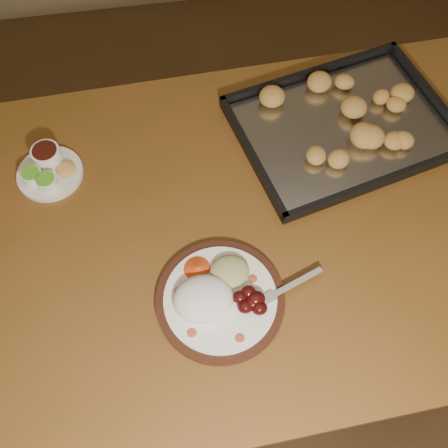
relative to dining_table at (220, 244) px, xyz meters
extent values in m
plane|color=#4E351B|center=(-0.20, -0.29, -0.65)|extent=(4.00, 4.00, 0.00)
cube|color=brown|center=(0.00, 0.00, 0.08)|extent=(1.53, 0.96, 0.04)
cylinder|color=#472C15|center=(0.66, 0.41, -0.30)|extent=(0.07, 0.07, 0.71)
cylinder|color=#32170E|center=(-0.02, -0.17, 0.10)|extent=(0.26, 0.26, 0.02)
cylinder|color=white|center=(-0.02, -0.17, 0.11)|extent=(0.23, 0.23, 0.01)
ellipsoid|color=#B03F2A|center=(-0.09, -0.23, 0.12)|extent=(0.02, 0.02, 0.00)
ellipsoid|color=#B03F2A|center=(0.00, -0.26, 0.12)|extent=(0.02, 0.02, 0.00)
ellipsoid|color=#B03F2A|center=(0.05, -0.14, 0.12)|extent=(0.02, 0.02, 0.00)
ellipsoid|color=#B03F2A|center=(-0.10, -0.14, 0.12)|extent=(0.02, 0.02, 0.00)
ellipsoid|color=white|center=(-0.06, -0.17, 0.13)|extent=(0.13, 0.11, 0.05)
ellipsoid|color=#460A0A|center=(0.02, -0.20, 0.13)|extent=(0.03, 0.03, 0.03)
ellipsoid|color=#460A0A|center=(0.04, -0.19, 0.13)|extent=(0.03, 0.03, 0.03)
ellipsoid|color=#460A0A|center=(0.03, -0.17, 0.13)|extent=(0.03, 0.03, 0.03)
ellipsoid|color=#460A0A|center=(0.05, -0.21, 0.13)|extent=(0.03, 0.03, 0.03)
ellipsoid|color=#460A0A|center=(0.01, -0.18, 0.13)|extent=(0.03, 0.03, 0.03)
ellipsoid|color=#460A0A|center=(0.04, -0.20, 0.13)|extent=(0.03, 0.03, 0.03)
ellipsoid|color=tan|center=(0.00, -0.12, 0.12)|extent=(0.09, 0.08, 0.03)
cone|color=#D24013|center=(-0.06, -0.11, 0.12)|extent=(0.07, 0.07, 0.03)
cube|color=silver|center=(0.13, -0.17, 0.12)|extent=(0.12, 0.05, 0.00)
cube|color=silver|center=(0.07, -0.19, 0.12)|extent=(0.04, 0.03, 0.00)
cylinder|color=silver|center=(0.05, -0.21, 0.12)|extent=(0.03, 0.01, 0.00)
cylinder|color=silver|center=(0.05, -0.20, 0.12)|extent=(0.03, 0.01, 0.00)
cylinder|color=silver|center=(0.04, -0.19, 0.12)|extent=(0.03, 0.01, 0.00)
cylinder|color=silver|center=(0.04, -0.19, 0.12)|extent=(0.03, 0.01, 0.00)
cylinder|color=silver|center=(-0.37, 0.19, 0.10)|extent=(0.15, 0.15, 0.01)
cylinder|color=white|center=(-0.40, 0.18, 0.12)|extent=(0.05, 0.05, 0.03)
cylinder|color=#52A821|center=(-0.40, 0.18, 0.14)|extent=(0.04, 0.04, 0.00)
cylinder|color=white|center=(-0.37, 0.15, 0.12)|extent=(0.05, 0.05, 0.03)
cylinder|color=#52A821|center=(-0.37, 0.15, 0.14)|extent=(0.04, 0.04, 0.00)
cylinder|color=white|center=(-0.37, 0.23, 0.13)|extent=(0.07, 0.07, 0.04)
cylinder|color=black|center=(-0.37, 0.23, 0.15)|extent=(0.06, 0.06, 0.00)
ellipsoid|color=#F1C555|center=(-0.33, 0.19, 0.12)|extent=(0.05, 0.05, 0.02)
cube|color=black|center=(0.34, 0.21, 0.10)|extent=(0.57, 0.47, 0.01)
cube|color=black|center=(0.30, 0.39, 0.12)|extent=(0.49, 0.13, 0.02)
cube|color=black|center=(0.38, 0.04, 0.12)|extent=(0.49, 0.13, 0.02)
cube|color=black|center=(0.57, 0.27, 0.12)|extent=(0.10, 0.36, 0.02)
cube|color=black|center=(0.10, 0.16, 0.12)|extent=(0.10, 0.36, 0.02)
cube|color=#BAB9BE|center=(0.34, 0.21, 0.11)|extent=(0.53, 0.43, 0.00)
ellipsoid|color=gold|center=(0.40, 0.23, 0.13)|extent=(0.06, 0.05, 0.04)
ellipsoid|color=gold|center=(0.44, 0.28, 0.13)|extent=(0.07, 0.07, 0.04)
ellipsoid|color=gold|center=(0.36, 0.31, 0.13)|extent=(0.07, 0.08, 0.04)
ellipsoid|color=gold|center=(0.34, 0.28, 0.13)|extent=(0.06, 0.06, 0.04)
ellipsoid|color=gold|center=(0.28, 0.29, 0.13)|extent=(0.07, 0.07, 0.04)
ellipsoid|color=gold|center=(0.29, 0.23, 0.13)|extent=(0.08, 0.08, 0.04)
ellipsoid|color=gold|center=(0.21, 0.20, 0.13)|extent=(0.07, 0.06, 0.04)
ellipsoid|color=gold|center=(0.26, 0.17, 0.13)|extent=(0.07, 0.06, 0.04)
ellipsoid|color=gold|center=(0.23, 0.15, 0.13)|extent=(0.08, 0.08, 0.04)
ellipsoid|color=gold|center=(0.32, 0.12, 0.13)|extent=(0.07, 0.07, 0.04)
ellipsoid|color=gold|center=(0.35, 0.17, 0.13)|extent=(0.06, 0.06, 0.04)
ellipsoid|color=gold|center=(0.43, 0.17, 0.13)|extent=(0.07, 0.08, 0.04)
ellipsoid|color=gold|center=(0.42, 0.18, 0.13)|extent=(0.07, 0.07, 0.04)
camera|label=1|loc=(-0.07, -0.51, 1.06)|focal=40.00mm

